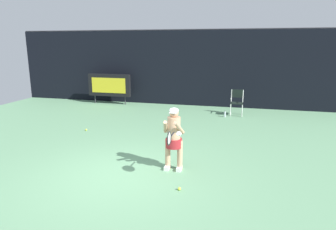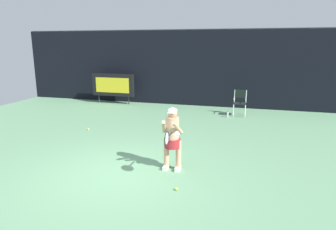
# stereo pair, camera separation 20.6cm
# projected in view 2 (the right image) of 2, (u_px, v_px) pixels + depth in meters

# --- Properties ---
(ground) EXTENTS (18.00, 22.00, 0.03)m
(ground) POSITION_uv_depth(u_px,v_px,m) (115.00, 179.00, 6.82)
(ground) COLOR #63956C
(backdrop_screen) EXTENTS (18.00, 0.12, 3.66)m
(backdrop_screen) POSITION_uv_depth(u_px,v_px,m) (192.00, 68.00, 14.53)
(backdrop_screen) COLOR black
(backdrop_screen) RESTS_ON ground
(scoreboard) EXTENTS (2.20, 0.21, 1.50)m
(scoreboard) POSITION_uv_depth(u_px,v_px,m) (113.00, 85.00, 15.12)
(scoreboard) COLOR black
(scoreboard) RESTS_ON ground
(umpire_chair) EXTENTS (0.52, 0.44, 1.08)m
(umpire_chair) POSITION_uv_depth(u_px,v_px,m) (240.00, 101.00, 12.63)
(umpire_chair) COLOR white
(umpire_chair) RESTS_ON ground
(water_bottle) EXTENTS (0.07, 0.07, 0.27)m
(water_bottle) POSITION_uv_depth(u_px,v_px,m) (228.00, 114.00, 12.43)
(water_bottle) COLOR silver
(water_bottle) RESTS_ON ground
(tennis_player) EXTENTS (0.52, 0.59, 1.53)m
(tennis_player) POSITION_uv_depth(u_px,v_px,m) (172.00, 136.00, 7.12)
(tennis_player) COLOR white
(tennis_player) RESTS_ON ground
(tennis_racket) EXTENTS (0.03, 0.60, 0.31)m
(tennis_racket) POSITION_uv_depth(u_px,v_px,m) (167.00, 138.00, 6.45)
(tennis_racket) COLOR black
(tennis_ball_loose) EXTENTS (0.07, 0.07, 0.07)m
(tennis_ball_loose) POSITION_uv_depth(u_px,v_px,m) (88.00, 129.00, 10.60)
(tennis_ball_loose) COLOR #CCDB3D
(tennis_ball_loose) RESTS_ON ground
(tennis_ball_spare) EXTENTS (0.07, 0.07, 0.07)m
(tennis_ball_spare) POSITION_uv_depth(u_px,v_px,m) (176.00, 189.00, 6.25)
(tennis_ball_spare) COLOR #CCDB3D
(tennis_ball_spare) RESTS_ON ground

